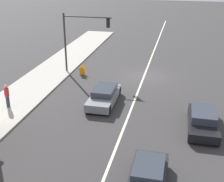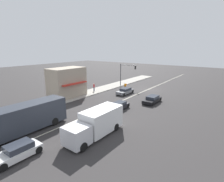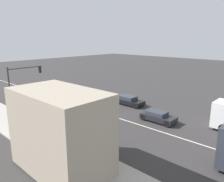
{
  "view_description": "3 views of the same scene",
  "coord_description": "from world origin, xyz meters",
  "views": [
    {
      "loc": [
        -3.24,
        27.74,
        10.12
      ],
      "look_at": [
        1.22,
        8.28,
        1.74
      ],
      "focal_mm": 50.0,
      "sensor_mm": 36.0,
      "label": 1
    },
    {
      "loc": [
        -17.04,
        37.3,
        9.55
      ],
      "look_at": [
        1.84,
        11.89,
        1.7
      ],
      "focal_mm": 28.0,
      "sensor_mm": 36.0,
      "label": 2
    },
    {
      "loc": [
        18.15,
        27.25,
        9.09
      ],
      "look_at": [
        -1.97,
        8.76,
        2.44
      ],
      "focal_mm": 35.0,
      "sensor_mm": 36.0,
      "label": 3
    }
  ],
  "objects": [
    {
      "name": "sidewalk_right",
      "position": [
        9.0,
        18.5,
        0.06
      ],
      "size": [
        4.0,
        73.0,
        0.12
      ],
      "primitive_type": "cube",
      "color": "#A8A399",
      "rests_on": "ground"
    },
    {
      "name": "delivery_truck",
      "position": [
        -5.0,
        23.96,
        1.47
      ],
      "size": [
        2.44,
        7.5,
        2.87
      ],
      "color": "silver",
      "rests_on": "ground"
    },
    {
      "name": "van_white",
      "position": [
        -2.2,
        31.29,
        0.65
      ],
      "size": [
        1.76,
        3.99,
        1.35
      ],
      "color": "silver",
      "rests_on": "ground"
    },
    {
      "name": "pedestrian",
      "position": [
        8.87,
        9.18,
        1.04
      ],
      "size": [
        0.34,
        0.34,
        1.75
      ],
      "color": "#282D42",
      "rests_on": "sidewalk_right"
    },
    {
      "name": "warning_aframe_sign",
      "position": [
        5.82,
        0.96,
        0.43
      ],
      "size": [
        0.45,
        0.53,
        0.84
      ],
      "color": "orange",
      "rests_on": "ground"
    },
    {
      "name": "suv_grey",
      "position": [
        2.2,
        6.71,
        0.6
      ],
      "size": [
        1.81,
        4.44,
        1.24
      ],
      "color": "slate",
      "rests_on": "ground"
    },
    {
      "name": "building_corner_store",
      "position": [
        10.39,
        15.36,
        2.95
      ],
      "size": [
        4.71,
        7.05,
        5.65
      ],
      "color": "tan",
      "rests_on": "sidewalk_right"
    },
    {
      "name": "city_bus",
      "position": [
        2.2,
        28.84,
        1.75
      ],
      "size": [
        2.56,
        11.0,
        3.26
      ],
      "color": "#2D333D",
      "rests_on": "ground"
    },
    {
      "name": "sedan_dark",
      "position": [
        -2.2,
        15.5,
        0.58
      ],
      "size": [
        1.75,
        3.89,
        1.18
      ],
      "color": "black",
      "rests_on": "ground"
    },
    {
      "name": "traffic_signal_main",
      "position": [
        6.12,
        0.52,
        3.9
      ],
      "size": [
        4.59,
        0.34,
        5.6
      ],
      "color": "#333338",
      "rests_on": "sidewalk_right"
    },
    {
      "name": "lane_marking_center",
      "position": [
        0.0,
        0.0,
        0.0
      ],
      "size": [
        0.16,
        60.0,
        0.01
      ],
      "primitive_type": "cube",
      "color": "beige",
      "rests_on": "ground"
    },
    {
      "name": "ground_plane",
      "position": [
        0.0,
        18.0,
        0.0
      ],
      "size": [
        160.0,
        160.0,
        0.0
      ],
      "primitive_type": "plane",
      "color": "#333030"
    },
    {
      "name": "suv_black",
      "position": [
        -5.0,
        9.07,
        0.6
      ],
      "size": [
        1.87,
        4.42,
        1.23
      ],
      "color": "black",
      "rests_on": "ground"
    }
  ]
}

